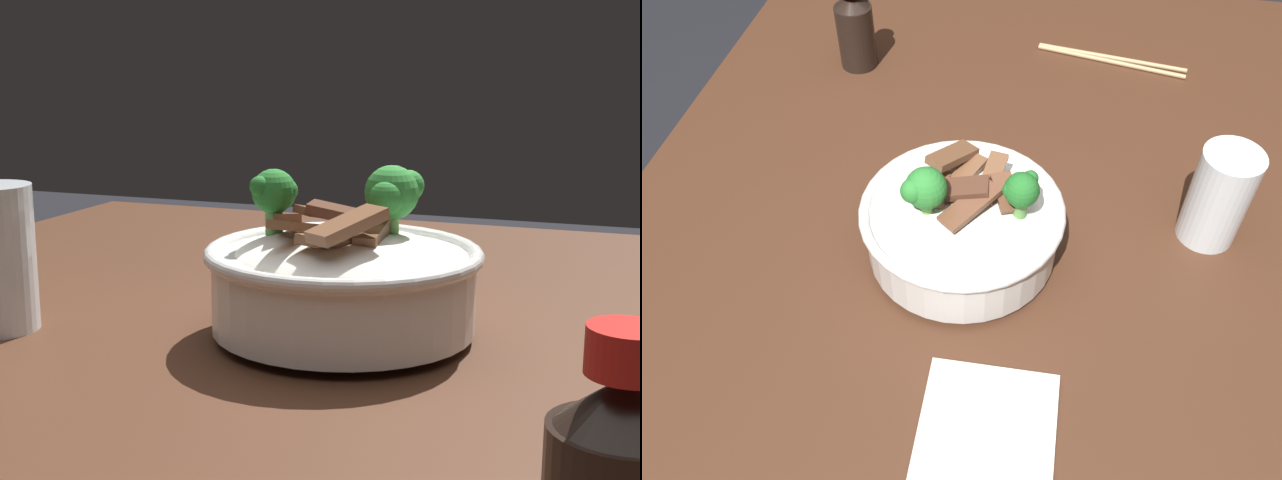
% 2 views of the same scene
% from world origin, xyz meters
% --- Properties ---
extents(dining_table, '(1.18, 0.99, 0.80)m').
position_xyz_m(dining_table, '(0.00, 0.00, 0.70)').
color(dining_table, '#472819').
rests_on(dining_table, ground).
extents(rice_bowl, '(0.23, 0.23, 0.14)m').
position_xyz_m(rice_bowl, '(-0.06, 0.06, 0.85)').
color(rice_bowl, white).
rests_on(rice_bowl, dining_table).
extents(folded_napkin, '(0.17, 0.13, 0.01)m').
position_xyz_m(folded_napkin, '(-0.30, -0.00, 0.81)').
color(folded_napkin, silver).
rests_on(folded_napkin, dining_table).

